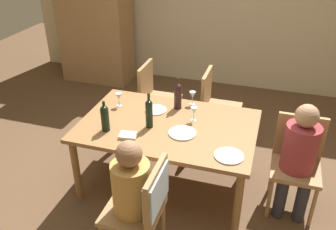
{
  "coord_description": "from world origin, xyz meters",
  "views": [
    {
      "loc": [
        0.9,
        -2.87,
        2.54
      ],
      "look_at": [
        0.0,
        0.0,
        0.83
      ],
      "focal_mm": 38.77,
      "sensor_mm": 36.0,
      "label": 1
    }
  ],
  "objects_px": {
    "armoire_cabinet": "(94,14)",
    "dinner_plate_host": "(229,156)",
    "chair_near": "(147,202)",
    "person_woman_host": "(299,154)",
    "wine_glass_near_right": "(192,95)",
    "person_man_bearded": "(129,192)",
    "wine_bottle_short_olive": "(149,113)",
    "dining_table": "(168,131)",
    "chair_right_end": "(297,157)",
    "chair_far_right": "(215,103)",
    "wine_glass_near_left": "(119,97)",
    "wine_bottle_tall_green": "(178,95)",
    "wine_bottle_dark_red": "(105,117)",
    "chair_far_left": "(155,95)",
    "dinner_plate_guest_right": "(182,133)",
    "dinner_plate_guest_left": "(156,110)",
    "wine_glass_centre": "(194,111)"
  },
  "relations": [
    {
      "from": "armoire_cabinet",
      "to": "dinner_plate_host",
      "type": "distance_m",
      "value": 3.73
    },
    {
      "from": "chair_near",
      "to": "person_woman_host",
      "type": "xyz_separation_m",
      "value": [
        1.1,
        0.91,
        0.06
      ]
    },
    {
      "from": "armoire_cabinet",
      "to": "wine_glass_near_right",
      "type": "relative_size",
      "value": 14.63
    },
    {
      "from": "person_man_bearded",
      "to": "wine_bottle_short_olive",
      "type": "xyz_separation_m",
      "value": [
        -0.13,
        0.84,
        0.24
      ]
    },
    {
      "from": "dining_table",
      "to": "wine_bottle_short_olive",
      "type": "distance_m",
      "value": 0.29
    },
    {
      "from": "chair_right_end",
      "to": "chair_near",
      "type": "relative_size",
      "value": 1.0
    },
    {
      "from": "armoire_cabinet",
      "to": "chair_far_right",
      "type": "relative_size",
      "value": 2.37
    },
    {
      "from": "dining_table",
      "to": "person_woman_host",
      "type": "bearing_deg",
      "value": -1.21
    },
    {
      "from": "wine_glass_near_left",
      "to": "wine_bottle_short_olive",
      "type": "bearing_deg",
      "value": -34.06
    },
    {
      "from": "person_woman_host",
      "to": "wine_bottle_tall_green",
      "type": "bearing_deg",
      "value": -16.66
    },
    {
      "from": "wine_glass_near_left",
      "to": "dinner_plate_host",
      "type": "relative_size",
      "value": 0.6
    },
    {
      "from": "wine_bottle_dark_red",
      "to": "wine_glass_near_right",
      "type": "bearing_deg",
      "value": 49.06
    },
    {
      "from": "armoire_cabinet",
      "to": "chair_far_left",
      "type": "distance_m",
      "value": 2.09
    },
    {
      "from": "chair_far_left",
      "to": "wine_bottle_tall_green",
      "type": "relative_size",
      "value": 2.7
    },
    {
      "from": "armoire_cabinet",
      "to": "chair_near",
      "type": "bearing_deg",
      "value": -57.44
    },
    {
      "from": "chair_near",
      "to": "wine_bottle_dark_red",
      "type": "relative_size",
      "value": 3.02
    },
    {
      "from": "dinner_plate_guest_right",
      "to": "dining_table",
      "type": "bearing_deg",
      "value": 144.58
    },
    {
      "from": "wine_bottle_short_olive",
      "to": "dinner_plate_guest_right",
      "type": "xyz_separation_m",
      "value": [
        0.33,
        -0.03,
        -0.15
      ]
    },
    {
      "from": "dinner_plate_host",
      "to": "dinner_plate_guest_left",
      "type": "xyz_separation_m",
      "value": [
        -0.85,
        0.58,
        0.0
      ]
    },
    {
      "from": "wine_bottle_tall_green",
      "to": "dinner_plate_guest_right",
      "type": "distance_m",
      "value": 0.52
    },
    {
      "from": "dining_table",
      "to": "chair_far_left",
      "type": "distance_m",
      "value": 1.05
    },
    {
      "from": "chair_far_right",
      "to": "chair_right_end",
      "type": "bearing_deg",
      "value": 47.68
    },
    {
      "from": "wine_glass_near_right",
      "to": "dinner_plate_guest_right",
      "type": "xyz_separation_m",
      "value": [
        0.05,
        -0.59,
        -0.1
      ]
    },
    {
      "from": "wine_bottle_short_olive",
      "to": "dinner_plate_guest_right",
      "type": "bearing_deg",
      "value": -4.53
    },
    {
      "from": "wine_bottle_dark_red",
      "to": "dinner_plate_guest_right",
      "type": "relative_size",
      "value": 1.17
    },
    {
      "from": "dinner_plate_guest_left",
      "to": "dinner_plate_guest_right",
      "type": "xyz_separation_m",
      "value": [
        0.38,
        -0.35,
        0.0
      ]
    },
    {
      "from": "wine_bottle_short_olive",
      "to": "wine_glass_near_right",
      "type": "height_order",
      "value": "wine_bottle_short_olive"
    },
    {
      "from": "wine_bottle_short_olive",
      "to": "wine_glass_near_left",
      "type": "xyz_separation_m",
      "value": [
        -0.45,
        0.3,
        -0.05
      ]
    },
    {
      "from": "chair_right_end",
      "to": "person_man_bearded",
      "type": "relative_size",
      "value": 0.83
    },
    {
      "from": "chair_far_right",
      "to": "wine_glass_near_left",
      "type": "xyz_separation_m",
      "value": [
        -0.9,
        -0.73,
        0.3
      ]
    },
    {
      "from": "armoire_cabinet",
      "to": "wine_glass_near_left",
      "type": "xyz_separation_m",
      "value": [
        1.34,
        -2.1,
        -0.26
      ]
    },
    {
      "from": "chair_right_end",
      "to": "person_man_bearded",
      "type": "xyz_separation_m",
      "value": [
        -1.25,
        -1.02,
        0.11
      ]
    },
    {
      "from": "wine_bottle_short_olive",
      "to": "dinner_plate_host",
      "type": "relative_size",
      "value": 1.41
    },
    {
      "from": "armoire_cabinet",
      "to": "chair_far_right",
      "type": "distance_m",
      "value": 2.69
    },
    {
      "from": "chair_far_left",
      "to": "dinner_plate_guest_right",
      "type": "relative_size",
      "value": 3.54
    },
    {
      "from": "chair_right_end",
      "to": "person_woman_host",
      "type": "distance_m",
      "value": 0.16
    },
    {
      "from": "dining_table",
      "to": "person_woman_host",
      "type": "height_order",
      "value": "person_woman_host"
    },
    {
      "from": "wine_bottle_tall_green",
      "to": "wine_glass_centre",
      "type": "distance_m",
      "value": 0.3
    },
    {
      "from": "wine_bottle_dark_red",
      "to": "person_man_bearded",
      "type": "bearing_deg",
      "value": -52.82
    },
    {
      "from": "person_man_bearded",
      "to": "dinner_plate_guest_right",
      "type": "relative_size",
      "value": 4.29
    },
    {
      "from": "person_man_bearded",
      "to": "wine_bottle_dark_red",
      "type": "distance_m",
      "value": 0.85
    },
    {
      "from": "armoire_cabinet",
      "to": "chair_near",
      "type": "distance_m",
      "value": 3.88
    },
    {
      "from": "wine_bottle_short_olive",
      "to": "wine_glass_centre",
      "type": "height_order",
      "value": "wine_bottle_short_olive"
    },
    {
      "from": "dining_table",
      "to": "chair_right_end",
      "type": "xyz_separation_m",
      "value": [
        1.23,
        0.09,
        -0.12
      ]
    },
    {
      "from": "dinner_plate_host",
      "to": "dinner_plate_guest_right",
      "type": "distance_m",
      "value": 0.52
    },
    {
      "from": "wine_bottle_dark_red",
      "to": "wine_glass_near_right",
      "type": "relative_size",
      "value": 2.05
    },
    {
      "from": "person_woman_host",
      "to": "wine_glass_near_left",
      "type": "xyz_separation_m",
      "value": [
        -1.83,
        0.23,
        0.18
      ]
    },
    {
      "from": "armoire_cabinet",
      "to": "person_woman_host",
      "type": "xyz_separation_m",
      "value": [
        3.17,
        -2.33,
        -0.44
      ]
    },
    {
      "from": "wine_bottle_short_olive",
      "to": "wine_bottle_tall_green",
      "type": "bearing_deg",
      "value": 70.44
    },
    {
      "from": "person_man_bearded",
      "to": "wine_glass_near_right",
      "type": "relative_size",
      "value": 7.48
    }
  ]
}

